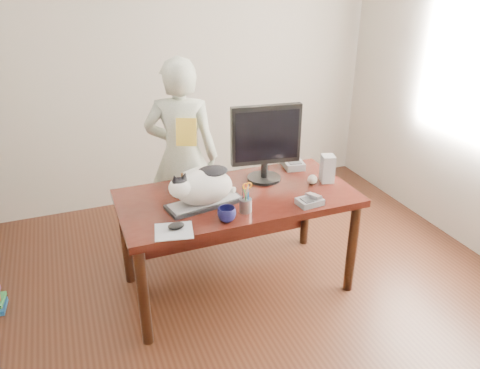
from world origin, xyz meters
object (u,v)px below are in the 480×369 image
(pen_cup, at_px, (246,204))
(coffee_mug, at_px, (227,214))
(mouse, at_px, (176,226))
(keyboard, at_px, (205,203))
(cat, at_px, (202,186))
(monitor, at_px, (266,139))
(baseball, at_px, (312,179))
(book_stack, at_px, (198,177))
(person, at_px, (182,157))
(desk, at_px, (233,209))
(speaker, at_px, (327,169))
(calculator, at_px, (293,164))
(phone, at_px, (310,201))

(pen_cup, height_order, coffee_mug, pen_cup)
(mouse, height_order, coffee_mug, coffee_mug)
(keyboard, relative_size, cat, 1.08)
(monitor, relative_size, baseball, 8.12)
(book_stack, bearing_deg, coffee_mug, -108.91)
(person, bearing_deg, desk, 130.70)
(cat, xyz_separation_m, baseball, (0.83, 0.04, -0.11))
(monitor, distance_m, person, 0.79)
(desk, height_order, monitor, monitor)
(person, bearing_deg, cat, 108.39)
(monitor, bearing_deg, person, 136.63)
(cat, distance_m, speaker, 0.95)
(keyboard, relative_size, coffee_mug, 4.63)
(keyboard, relative_size, monitor, 0.94)
(mouse, height_order, speaker, speaker)
(keyboard, height_order, book_stack, book_stack)
(calculator, bearing_deg, keyboard, -147.57)
(mouse, bearing_deg, book_stack, 73.53)
(cat, bearing_deg, phone, -29.57)
(desk, xyz_separation_m, phone, (0.39, -0.38, 0.17))
(monitor, bearing_deg, coffee_mug, -127.78)
(keyboard, height_order, speaker, speaker)
(mouse, relative_size, coffee_mug, 0.99)
(desk, bearing_deg, monitor, 13.93)
(mouse, relative_size, person, 0.07)
(cat, xyz_separation_m, speaker, (0.95, 0.04, -0.04))
(person, bearing_deg, pen_cup, 123.18)
(coffee_mug, bearing_deg, baseball, 20.33)
(baseball, distance_m, book_stack, 0.82)
(keyboard, distance_m, cat, 0.13)
(book_stack, xyz_separation_m, person, (-0.01, 0.42, 0.00))
(cat, bearing_deg, mouse, -145.54)
(calculator, xyz_separation_m, person, (-0.77, 0.42, 0.01))
(coffee_mug, xyz_separation_m, phone, (0.58, 0.01, -0.02))
(desk, height_order, speaker, speaker)
(cat, height_order, person, person)
(desk, relative_size, mouse, 14.34)
(cat, relative_size, person, 0.31)
(calculator, height_order, person, person)
(cat, xyz_separation_m, phone, (0.66, -0.24, -0.12))
(book_stack, relative_size, person, 0.18)
(person, bearing_deg, phone, 143.84)
(calculator, bearing_deg, coffee_mug, -132.39)
(desk, xyz_separation_m, keyboard, (-0.25, -0.14, 0.16))
(monitor, distance_m, mouse, 0.93)
(desk, xyz_separation_m, coffee_mug, (-0.19, -0.39, 0.19))
(monitor, distance_m, pen_cup, 0.56)
(baseball, bearing_deg, coffee_mug, -159.67)
(monitor, relative_size, calculator, 2.65)
(phone, bearing_deg, mouse, 173.87)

